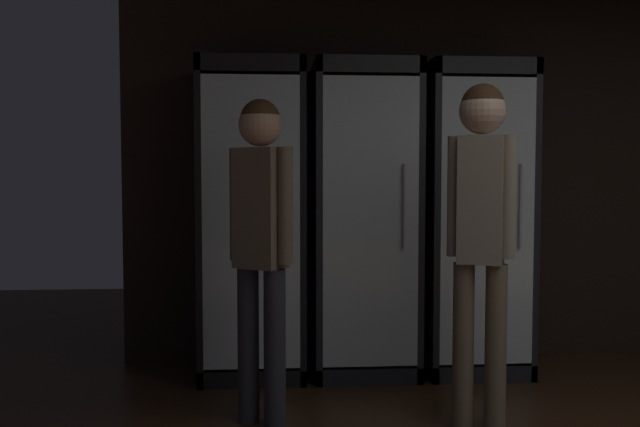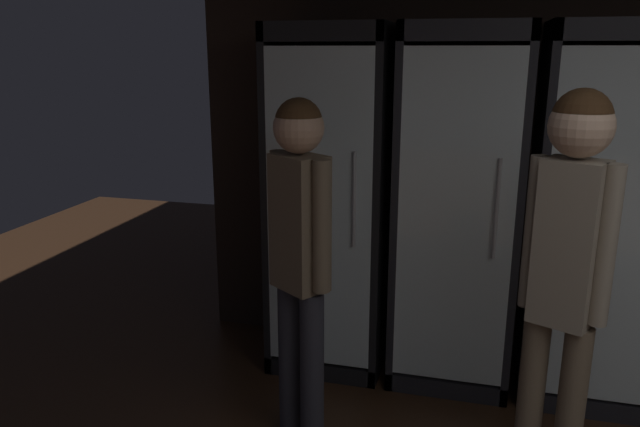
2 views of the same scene
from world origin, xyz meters
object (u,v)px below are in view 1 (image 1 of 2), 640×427
cooler_center (471,222)px  shopper_near (261,225)px  cooler_left (363,223)px  cooler_far_left (253,224)px  shopper_far (481,213)px

cooler_center → shopper_near: 1.61m
cooler_center → shopper_near: bearing=-146.5°
cooler_left → shopper_near: 1.10m
cooler_far_left → cooler_left: bearing=-0.1°
cooler_far_left → shopper_far: 1.55m
cooler_far_left → shopper_far: cooler_far_left is taller
cooler_left → shopper_far: bearing=-67.4°
shopper_near → shopper_far: bearing=-8.0°
cooler_far_left → shopper_near: 0.89m
cooler_far_left → cooler_left: same height
cooler_far_left → shopper_near: size_ratio=1.20×
cooler_center → shopper_far: bearing=-104.6°
shopper_near → shopper_far: (1.07, -0.15, 0.06)m
cooler_center → shopper_far: size_ratio=1.15×
cooler_center → shopper_near: (-1.34, -0.89, 0.05)m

